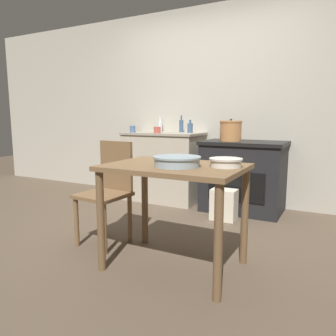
{
  "coord_description": "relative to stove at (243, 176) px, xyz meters",
  "views": [
    {
      "loc": [
        1.58,
        -2.6,
        1.13
      ],
      "look_at": [
        0.0,
        0.38,
        0.6
      ],
      "focal_mm": 35.0,
      "sensor_mm": 36.0,
      "label": 1
    }
  ],
  "objects": [
    {
      "name": "ground_plane",
      "position": [
        -0.57,
        -1.24,
        -0.42
      ],
      "size": [
        14.0,
        14.0,
        0.0
      ],
      "primitive_type": "plane",
      "color": "brown"
    },
    {
      "name": "wall_back",
      "position": [
        -0.57,
        0.34,
        0.85
      ],
      "size": [
        8.0,
        0.07,
        2.55
      ],
      "color": "#B2AD9E",
      "rests_on": "ground_plane"
    },
    {
      "name": "counter_cabinet",
      "position": [
        -1.1,
        0.02,
        0.04
      ],
      "size": [
        1.03,
        0.61,
        0.92
      ],
      "color": "#B2A893",
      "rests_on": "ground_plane"
    },
    {
      "name": "stove",
      "position": [
        0.0,
        0.0,
        0.0
      ],
      "size": [
        0.96,
        0.65,
        0.84
      ],
      "color": "black",
      "rests_on": "ground_plane"
    },
    {
      "name": "work_table",
      "position": [
        -0.05,
        -1.74,
        0.23
      ],
      "size": [
        0.99,
        0.7,
        0.78
      ],
      "color": "brown",
      "rests_on": "ground_plane"
    },
    {
      "name": "chair",
      "position": [
        -0.8,
        -1.56,
        0.07
      ],
      "size": [
        0.43,
        0.43,
        0.91
      ],
      "rotation": [
        0.0,
        0.0,
        -0.08
      ],
      "color": "brown",
      "rests_on": "ground_plane"
    },
    {
      "name": "flour_sack",
      "position": [
        -0.08,
        -0.46,
        -0.25
      ],
      "size": [
        0.27,
        0.19,
        0.34
      ],
      "primitive_type": "cube",
      "color": "beige",
      "rests_on": "ground_plane"
    },
    {
      "name": "stock_pot",
      "position": [
        -0.16,
        -0.05,
        0.54
      ],
      "size": [
        0.26,
        0.26,
        0.26
      ],
      "color": "#B77A47",
      "rests_on": "stove"
    },
    {
      "name": "mixing_bowl_large",
      "position": [
        0.31,
        -1.66,
        0.39
      ],
      "size": [
        0.23,
        0.23,
        0.06
      ],
      "color": "silver",
      "rests_on": "work_table"
    },
    {
      "name": "mixing_bowl_small",
      "position": [
        -0.0,
        -1.79,
        0.4
      ],
      "size": [
        0.34,
        0.34,
        0.07
      ],
      "color": "#93A8B2",
      "rests_on": "work_table"
    },
    {
      "name": "bottle_far_left",
      "position": [
        -0.74,
        0.08,
        0.56
      ],
      "size": [
        0.07,
        0.07,
        0.17
      ],
      "color": "#3D5675",
      "rests_on": "counter_cabinet"
    },
    {
      "name": "bottle_left",
      "position": [
        -0.91,
        0.17,
        0.59
      ],
      "size": [
        0.06,
        0.06,
        0.23
      ],
      "color": "#3D5675",
      "rests_on": "counter_cabinet"
    },
    {
      "name": "bottle_mid_left",
      "position": [
        -1.27,
        0.23,
        0.58
      ],
      "size": [
        0.06,
        0.06,
        0.21
      ],
      "color": "silver",
      "rests_on": "counter_cabinet"
    },
    {
      "name": "cup_center_left",
      "position": [
        -1.45,
        -0.2,
        0.54
      ],
      "size": [
        0.07,
        0.07,
        0.09
      ],
      "primitive_type": "cylinder",
      "color": "#4C6B99",
      "rests_on": "counter_cabinet"
    },
    {
      "name": "cup_center",
      "position": [
        -1.09,
        -0.17,
        0.54
      ],
      "size": [
        0.09,
        0.09,
        0.08
      ],
      "primitive_type": "cylinder",
      "color": "#B74C42",
      "rests_on": "counter_cabinet"
    }
  ]
}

